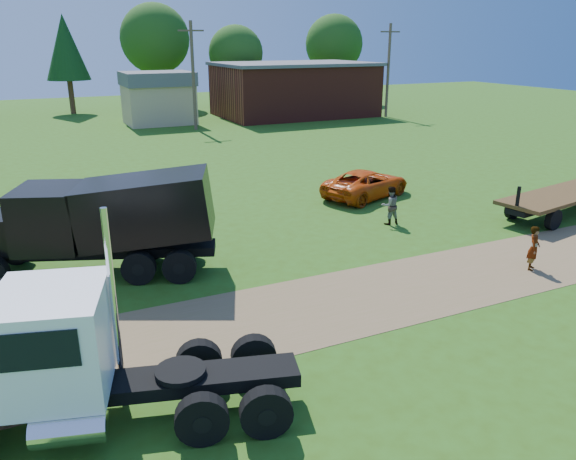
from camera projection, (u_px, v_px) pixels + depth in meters
name	position (u px, v px, depth m)	size (l,w,h in m)	color
ground	(337.00, 303.00, 16.88)	(140.00, 140.00, 0.00)	#2D5011
dirt_track	(337.00, 303.00, 16.88)	(120.00, 4.20, 0.01)	brown
white_semi_tractor	(61.00, 361.00, 11.09)	(7.55, 4.15, 4.46)	black
black_dump_truck	(102.00, 219.00, 18.53)	(8.09, 4.95, 3.47)	black
orange_pickup	(366.00, 184.00, 28.03)	(2.30, 4.98, 1.38)	#CB4609
flatbed_trailer	(562.00, 198.00, 25.12)	(7.47, 3.39, 1.85)	#3A2912
spectator_a	(534.00, 248.00, 19.14)	(0.57, 0.37, 1.56)	#999999
spectator_b	(390.00, 205.00, 23.86)	(0.81, 0.63, 1.66)	#999999
brick_building	(294.00, 89.00, 57.53)	(15.40, 10.40, 5.30)	maroon
tan_shed	(158.00, 97.00, 51.94)	(6.20, 5.40, 4.70)	tan
utility_poles	(193.00, 74.00, 47.73)	(42.20, 0.28, 9.00)	brown
tree_row	(104.00, 44.00, 58.64)	(58.57, 10.72, 11.41)	#382117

